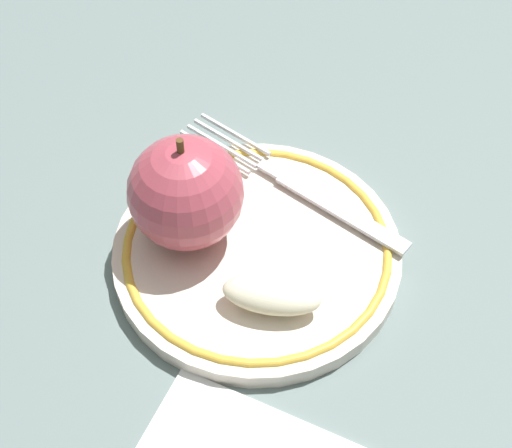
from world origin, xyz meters
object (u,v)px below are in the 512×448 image
apple_red_whole (186,193)px  apple_slice_front (272,295)px  plate (256,250)px  fork (298,186)px

apple_red_whole → apple_slice_front: size_ratio=1.36×
apple_slice_front → apple_red_whole: bearing=142.3°
plate → fork: fork is taller
apple_red_whole → apple_slice_front: bearing=-179.2°
plate → apple_red_whole: (0.04, 0.03, 0.05)m
fork → apple_red_whole: bearing=66.3°
plate → fork: 0.06m
plate → fork: bearing=-72.6°
plate → apple_slice_front: (-0.04, 0.02, 0.02)m
apple_red_whole → fork: (-0.02, -0.08, -0.04)m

